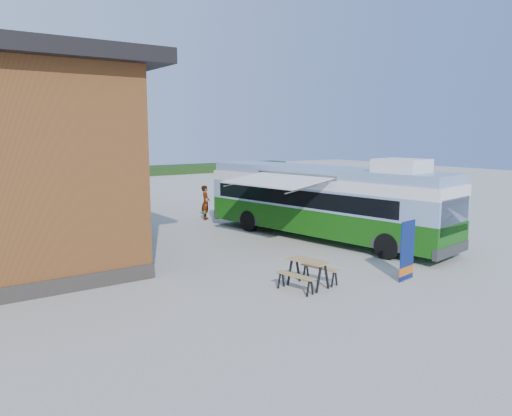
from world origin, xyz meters
TOP-DOWN VIEW (x-y plane):
  - ground at (0.00, 0.00)m, footprint 100.00×100.00m
  - hedge at (8.00, 38.00)m, footprint 40.00×3.00m
  - bus at (2.44, 1.35)m, footprint 4.62×12.68m
  - awning at (-0.02, 1.54)m, footprint 3.38×4.74m
  - banner at (0.30, -5.04)m, footprint 0.87×0.28m
  - picnic_table at (-2.87, -3.76)m, footprint 1.79×1.65m
  - person_a at (0.53, 8.93)m, footprint 0.80×0.83m
  - person_b at (1.88, 5.27)m, footprint 0.95×1.09m
  - slurry_tanker at (-5.70, 11.09)m, footprint 3.00×5.49m

SIDE VIEW (x-z plane):
  - ground at x=0.00m, z-range 0.00..0.00m
  - hedge at x=8.00m, z-range 0.00..1.00m
  - picnic_table at x=-2.87m, z-range 0.22..1.10m
  - banner at x=0.30m, z-range -0.18..1.82m
  - person_b at x=1.88m, z-range 0.00..1.90m
  - person_a at x=0.53m, z-range 0.00..1.92m
  - slurry_tanker at x=-5.70m, z-range 0.16..2.29m
  - bus at x=2.44m, z-range -0.09..3.73m
  - awning at x=-0.02m, z-range 2.51..3.04m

